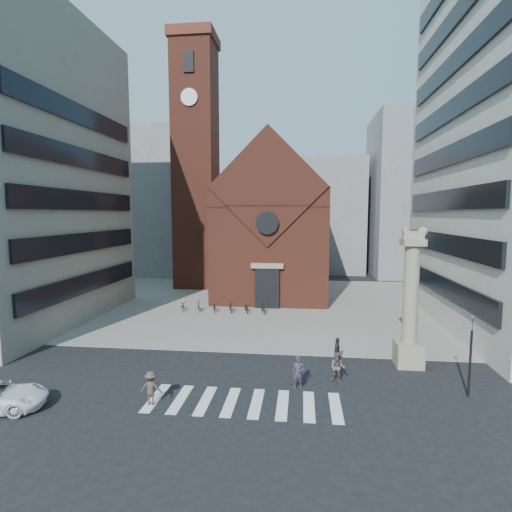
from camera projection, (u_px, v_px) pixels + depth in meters
The scene contains 20 objects.
ground at pixel (242, 378), 22.97m from camera, with size 120.00×120.00×0.00m, color black.
piazza at pixel (269, 304), 41.74m from camera, with size 46.00×30.00×0.05m, color gray.
zebra_crossing at pixel (243, 402), 19.95m from camera, with size 10.20×3.20×0.01m, color white, non-canonical shape.
church at pixel (273, 226), 46.85m from camera, with size 12.00×16.65×18.00m.
campanile at pixel (196, 163), 50.09m from camera, with size 5.50×5.50×31.20m.
bg_block_left at pixel (155, 203), 63.59m from camera, with size 16.00×14.00×22.00m, color gray.
bg_block_mid at pixel (318, 216), 65.78m from camera, with size 14.00×12.00×18.00m, color gray.
bg_block_right at pixel (426, 196), 60.67m from camera, with size 16.00×14.00×24.00m, color gray.
lion_column at pixel (410, 311), 24.43m from camera, with size 1.63×1.60×8.68m.
traffic_light at pixel (471, 354), 20.37m from camera, with size 0.13×0.16×4.30m.
pedestrian_0 at pixel (298, 372), 21.47m from camera, with size 0.66×0.43×1.80m, color #342C3D.
pedestrian_1 at pixel (337, 368), 22.24m from camera, with size 0.84×0.65×1.72m, color #5D534A.
pedestrian_2 at pixel (337, 350), 25.21m from camera, with size 0.95×0.39×1.61m, color #25262C.
pedestrian_3 at pixel (151, 388), 19.68m from camera, with size 1.09×0.63×1.69m, color #47392F.
scooter_0 at pixel (183, 306), 38.55m from camera, with size 0.62×1.77×0.93m, color black.
scooter_1 at pixel (199, 306), 38.36m from camera, with size 0.49×1.72×1.03m, color black.
scooter_2 at pixel (215, 307), 38.19m from camera, with size 0.62×1.77×0.93m, color black.
scooter_3 at pixel (231, 307), 38.01m from camera, with size 0.49×1.72×1.03m, color black.
scooter_4 at pixel (247, 308), 37.83m from camera, with size 0.62×1.77×0.93m, color black.
scooter_5 at pixel (263, 308), 37.65m from camera, with size 0.49×1.72×1.03m, color black.
Camera 1 is at (3.36, -21.85, 9.43)m, focal length 28.00 mm.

